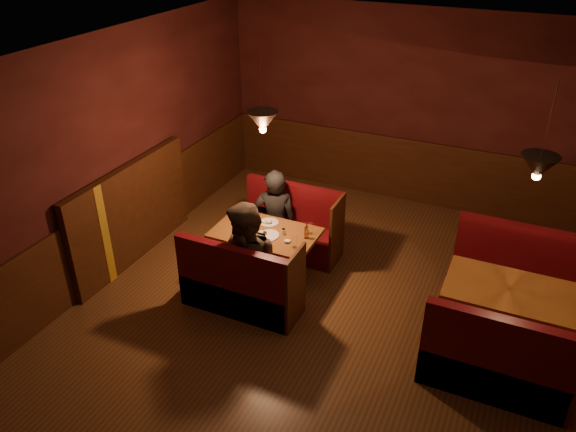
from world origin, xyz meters
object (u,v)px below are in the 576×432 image
at_px(main_bench_near, 240,289).
at_px(second_bench_near, 496,367).
at_px(diner_a, 275,201).
at_px(diner_b, 246,247).
at_px(main_table, 267,243).
at_px(second_bench_far, 512,281).
at_px(second_table, 506,303).
at_px(main_bench_far, 291,231).

distance_m(main_bench_near, second_bench_near, 2.78).
distance_m(diner_a, diner_b, 1.25).
xyz_separation_m(main_bench_near, second_bench_near, (2.77, -0.07, 0.02)).
bearing_deg(second_bench_near, main_bench_near, 178.55).
bearing_deg(diner_b, main_table, 120.73).
bearing_deg(second_bench_far, main_bench_near, -152.93).
bearing_deg(main_table, second_table, -0.68).
height_order(main_table, main_bench_far, main_bench_far).
height_order(main_bench_far, diner_a, diner_a).
bearing_deg(second_bench_near, diner_b, 177.37).
distance_m(main_bench_near, second_table, 2.84).
bearing_deg(diner_b, main_bench_far, 116.41).
height_order(second_bench_far, diner_a, diner_a).
bearing_deg(diner_a, second_bench_near, 135.92).
distance_m(main_bench_far, second_bench_far, 2.77).
relative_size(main_bench_far, main_bench_near, 1.00).
height_order(main_bench_near, diner_b, diner_b).
xyz_separation_m(second_bench_far, diner_a, (-2.95, -0.14, 0.46)).
bearing_deg(main_bench_near, diner_b, 36.82).
distance_m(second_table, second_bench_near, 0.77).
bearing_deg(second_bench_far, second_bench_near, -90.00).
xyz_separation_m(main_bench_near, second_bench_far, (2.77, 1.42, 0.02)).
bearing_deg(diner_b, diner_a, 124.85).
distance_m(main_table, second_bench_near, 2.90).
distance_m(main_bench_far, second_bench_near, 3.14).
relative_size(main_bench_near, second_bench_far, 0.99).
xyz_separation_m(second_bench_near, diner_b, (-2.70, 0.12, 0.53)).
relative_size(second_bench_near, diner_b, 0.81).
height_order(main_bench_far, second_table, main_bench_far).
distance_m(second_bench_near, diner_b, 2.76).
relative_size(second_bench_far, diner_a, 0.89).
xyz_separation_m(second_bench_far, second_bench_near, (0.00, -1.49, 0.00)).
distance_m(main_table, diner_a, 0.65).
relative_size(diner_a, diner_b, 0.92).
height_order(main_bench_far, second_bench_far, second_bench_far).
xyz_separation_m(main_bench_near, diner_a, (-0.18, 1.28, 0.48)).
bearing_deg(main_bench_far, diner_a, -143.51).
height_order(second_bench_near, diner_a, diner_a).
bearing_deg(diner_a, main_bench_near, 78.36).
bearing_deg(main_table, main_bench_far, 88.99).
bearing_deg(main_bench_near, main_table, 91.00).
relative_size(main_table, main_bench_far, 0.91).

